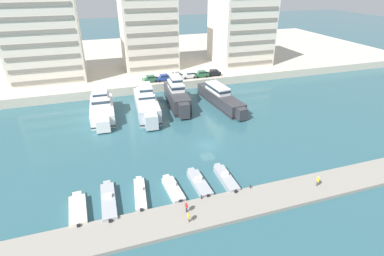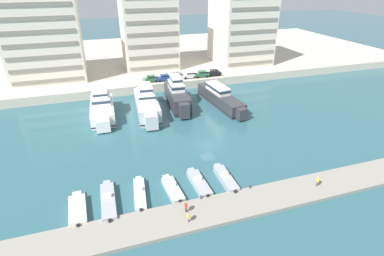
{
  "view_description": "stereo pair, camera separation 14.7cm",
  "coord_description": "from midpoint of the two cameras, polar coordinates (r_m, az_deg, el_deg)",
  "views": [
    {
      "loc": [
        -17.63,
        -44.6,
        28.0
      ],
      "look_at": [
        -2.08,
        2.95,
        2.5
      ],
      "focal_mm": 28.0,
      "sensor_mm": 36.0,
      "label": 1
    },
    {
      "loc": [
        -17.49,
        -44.65,
        28.0
      ],
      "look_at": [
        -2.08,
        2.95,
        2.5
      ],
      "focal_mm": 28.0,
      "sensor_mm": 36.0,
      "label": 2
    }
  ],
  "objects": [
    {
      "name": "apartment_block_left",
      "position": [
        94.55,
        -8.45,
        19.01
      ],
      "size": [
        15.97,
        12.79,
        27.91
      ],
      "color": "silver",
      "rests_on": "quay_promenade"
    },
    {
      "name": "yacht_silver_left",
      "position": [
        68.38,
        -8.7,
        4.6
      ],
      "size": [
        5.73,
        18.57,
        8.07
      ],
      "color": "silver",
      "rests_on": "ground"
    },
    {
      "name": "pier_dock",
      "position": [
        43.08,
        11.04,
        -13.67
      ],
      "size": [
        120.0,
        5.41,
        0.54
      ],
      "primitive_type": "cube",
      "color": "gray",
      "rests_on": "ground"
    },
    {
      "name": "car_grey_mid_left",
      "position": [
        84.81,
        -3.16,
        9.99
      ],
      "size": [
        4.1,
        1.92,
        1.8
      ],
      "color": "slate",
      "rests_on": "quay_promenade"
    },
    {
      "name": "yacht_charcoal_mid_left",
      "position": [
        71.53,
        -2.93,
        6.15
      ],
      "size": [
        4.97,
        16.73,
        8.78
      ],
      "color": "#333338",
      "rests_on": "ground"
    },
    {
      "name": "yacht_charcoal_center_left",
      "position": [
        72.74,
        5.32,
        5.79
      ],
      "size": [
        5.52,
        20.58,
        6.33
      ],
      "color": "#333338",
      "rests_on": "ground"
    },
    {
      "name": "pedestrian_far_side",
      "position": [
        38.59,
        -0.77,
        -16.44
      ],
      "size": [
        0.24,
        0.6,
        1.56
      ],
      "color": "#7A6B56",
      "rests_on": "pier_dock"
    },
    {
      "name": "car_green_far_left",
      "position": [
        82.64,
        -8.01,
        9.31
      ],
      "size": [
        4.17,
        2.07,
        1.8
      ],
      "color": "#2D6642",
      "rests_on": "quay_promenade"
    },
    {
      "name": "pedestrian_mid_deck",
      "position": [
        47.67,
        22.76,
        -9.13
      ],
      "size": [
        0.33,
        0.65,
        1.71
      ],
      "color": "#4C515B",
      "rests_on": "pier_dock"
    },
    {
      "name": "motorboat_grey_center_right",
      "position": [
        46.41,
        6.36,
        -9.53
      ],
      "size": [
        1.74,
        7.39,
        1.45
      ],
      "color": "#9EA3A8",
      "rests_on": "ground"
    },
    {
      "name": "bollard_west_mid",
      "position": [
        44.83,
        10.97,
        -10.83
      ],
      "size": [
        0.2,
        0.2,
        0.61
      ],
      "color": "#2D2D33",
      "rests_on": "pier_dock"
    },
    {
      "name": "car_blue_left",
      "position": [
        83.17,
        -5.46,
        9.57
      ],
      "size": [
        4.14,
        2.01,
        1.8
      ],
      "color": "#28428E",
      "rests_on": "quay_promenade"
    },
    {
      "name": "car_white_center_left",
      "position": [
        85.19,
        -0.62,
        10.11
      ],
      "size": [
        4.12,
        1.96,
        1.8
      ],
      "color": "white",
      "rests_on": "quay_promenade"
    },
    {
      "name": "apartment_block_mid_left",
      "position": [
        102.02,
        9.22,
        18.55
      ],
      "size": [
        16.83,
        16.91,
        24.5
      ],
      "color": "silver",
      "rests_on": "quay_promenade"
    },
    {
      "name": "motorboat_white_center_left",
      "position": [
        44.42,
        -3.76,
        -11.51
      ],
      "size": [
        2.2,
        6.69,
        1.16
      ],
      "color": "white",
      "rests_on": "ground"
    },
    {
      "name": "bollard_west",
      "position": [
        42.23,
        1.68,
        -12.99
      ],
      "size": [
        0.2,
        0.2,
        0.61
      ],
      "color": "#2D2D33",
      "rests_on": "pier_dock"
    },
    {
      "name": "pedestrian_near_edge",
      "position": [
        39.84,
        -1.19,
        -14.65
      ],
      "size": [
        0.28,
        0.64,
        1.65
      ],
      "color": "#282D3D",
      "rests_on": "pier_dock"
    },
    {
      "name": "yacht_white_far_left",
      "position": [
        68.83,
        -16.85,
        3.67
      ],
      "size": [
        5.42,
        16.54,
        7.61
      ],
      "color": "white",
      "rests_on": "ground"
    },
    {
      "name": "car_black_center_right",
      "position": [
        87.48,
        4.08,
        10.5
      ],
      "size": [
        4.1,
        1.93,
        1.8
      ],
      "color": "black",
      "rests_on": "quay_promenade"
    },
    {
      "name": "motorboat_grey_center",
      "position": [
        45.42,
        1.25,
        -10.4
      ],
      "size": [
        2.11,
        7.34,
        1.26
      ],
      "color": "#9EA3A8",
      "rests_on": "ground"
    },
    {
      "name": "apartment_block_far_left",
      "position": [
        92.11,
        -26.47,
        15.1
      ],
      "size": [
        19.06,
        16.28,
        23.83
      ],
      "color": "silver",
      "rests_on": "quay_promenade"
    },
    {
      "name": "motorboat_white_mid_left",
      "position": [
        43.97,
        -9.96,
        -12.26
      ],
      "size": [
        2.23,
        7.54,
        1.29
      ],
      "color": "white",
      "rests_on": "ground"
    },
    {
      "name": "ground_plane",
      "position": [
        55.53,
        2.92,
        -3.31
      ],
      "size": [
        400.0,
        400.0,
        0.0
      ],
      "primitive_type": "plane",
      "color": "#2D5B66"
    },
    {
      "name": "quay_promenade",
      "position": [
        114.86,
        -9.05,
        13.15
      ],
      "size": [
        180.0,
        70.0,
        2.27
      ],
      "primitive_type": "cube",
      "color": "beige",
      "rests_on": "ground"
    },
    {
      "name": "car_green_center",
      "position": [
        86.11,
        1.75,
        10.29
      ],
      "size": [
        4.18,
        2.08,
        1.8
      ],
      "color": "#2D6642",
      "rests_on": "quay_promenade"
    },
    {
      "name": "motorboat_grey_left",
      "position": [
        43.65,
        -15.7,
        -13.28
      ],
      "size": [
        2.0,
        8.6,
        1.4
      ],
      "color": "#9EA3A8",
      "rests_on": "ground"
    },
    {
      "name": "motorboat_cream_far_left",
      "position": [
        43.64,
        -20.99,
        -14.35
      ],
      "size": [
        2.4,
        6.98,
        0.88
      ],
      "color": "beige",
      "rests_on": "ground"
    }
  ]
}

